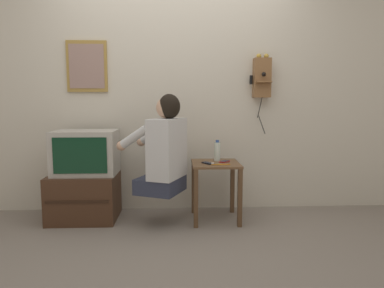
% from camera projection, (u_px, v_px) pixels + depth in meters
% --- Properties ---
extents(ground_plane, '(14.00, 14.00, 0.00)m').
position_uv_depth(ground_plane, '(175.00, 250.00, 2.61)').
color(ground_plane, slate).
extents(wall_back, '(6.80, 0.05, 2.55)m').
position_uv_depth(wall_back, '(175.00, 88.00, 3.54)').
color(wall_back, beige).
rests_on(wall_back, ground_plane).
extents(side_table, '(0.45, 0.47, 0.56)m').
position_uv_depth(side_table, '(215.00, 176.00, 3.26)').
color(side_table, brown).
rests_on(side_table, ground_plane).
extents(person, '(0.63, 0.59, 0.89)m').
position_uv_depth(person, '(164.00, 149.00, 3.07)').
color(person, '#2D3347').
rests_on(person, ground_plane).
extents(tv_stand, '(0.62, 0.51, 0.44)m').
position_uv_depth(tv_stand, '(85.00, 197.00, 3.30)').
color(tv_stand, '#422819').
rests_on(tv_stand, ground_plane).
extents(television, '(0.58, 0.43, 0.42)m').
position_uv_depth(television, '(86.00, 152.00, 3.26)').
color(television, '#ADA89E').
rests_on(television, tv_stand).
extents(wall_phone_antique, '(0.21, 0.19, 0.81)m').
position_uv_depth(wall_phone_antique, '(262.00, 77.00, 3.49)').
color(wall_phone_antique, brown).
extents(framed_picture, '(0.40, 0.03, 0.51)m').
position_uv_depth(framed_picture, '(87.00, 66.00, 3.44)').
color(framed_picture, olive).
extents(cell_phone_held, '(0.12, 0.14, 0.01)m').
position_uv_depth(cell_phone_held, '(208.00, 163.00, 3.18)').
color(cell_phone_held, black).
rests_on(cell_phone_held, side_table).
extents(cell_phone_spare, '(0.12, 0.14, 0.01)m').
position_uv_depth(cell_phone_spare, '(225.00, 161.00, 3.27)').
color(cell_phone_spare, maroon).
rests_on(cell_phone_spare, side_table).
extents(water_bottle, '(0.06, 0.06, 0.20)m').
position_uv_depth(water_bottle, '(217.00, 151.00, 3.34)').
color(water_bottle, silver).
rests_on(water_bottle, side_table).
extents(toothbrush, '(0.17, 0.01, 0.02)m').
position_uv_depth(toothbrush, '(219.00, 164.00, 3.12)').
color(toothbrush, orange).
rests_on(toothbrush, side_table).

